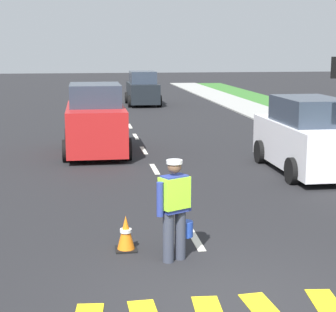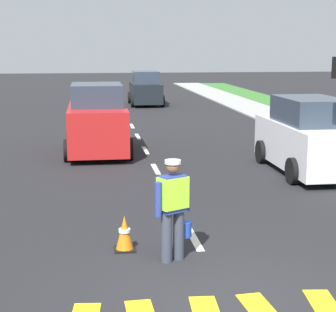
{
  "view_description": "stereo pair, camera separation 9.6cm",
  "coord_description": "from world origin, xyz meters",
  "px_view_note": "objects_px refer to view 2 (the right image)",
  "views": [
    {
      "loc": [
        -1.91,
        -7.06,
        3.43
      ],
      "look_at": [
        -0.16,
        4.95,
        1.1
      ],
      "focal_mm": 61.11,
      "sensor_mm": 36.0,
      "label": 1
    },
    {
      "loc": [
        -1.81,
        -7.08,
        3.43
      ],
      "look_at": [
        -0.16,
        4.95,
        1.1
      ],
      "focal_mm": 61.11,
      "sensor_mm": 36.0,
      "label": 2
    }
  ],
  "objects_px": {
    "car_outgoing_far": "(146,89)",
    "car_parked_curbside": "(308,138)",
    "road_worker": "(174,205)",
    "car_oncoming_lead": "(97,121)",
    "traffic_cone_near": "(125,233)"
  },
  "relations": [
    {
      "from": "traffic_cone_near",
      "to": "car_parked_curbside",
      "type": "relative_size",
      "value": 0.14
    },
    {
      "from": "car_outgoing_far",
      "to": "road_worker",
      "type": "bearing_deg",
      "value": -94.58
    },
    {
      "from": "road_worker",
      "to": "traffic_cone_near",
      "type": "bearing_deg",
      "value": 143.57
    },
    {
      "from": "car_outgoing_far",
      "to": "car_parked_curbside",
      "type": "distance_m",
      "value": 19.16
    },
    {
      "from": "traffic_cone_near",
      "to": "car_parked_curbside",
      "type": "xyz_separation_m",
      "value": [
        5.4,
        5.52,
        0.66
      ]
    },
    {
      "from": "car_oncoming_lead",
      "to": "road_worker",
      "type": "bearing_deg",
      "value": -83.75
    },
    {
      "from": "traffic_cone_near",
      "to": "car_parked_curbside",
      "type": "height_order",
      "value": "car_parked_curbside"
    },
    {
      "from": "traffic_cone_near",
      "to": "car_oncoming_lead",
      "type": "bearing_deg",
      "value": 91.89
    },
    {
      "from": "road_worker",
      "to": "car_outgoing_far",
      "type": "relative_size",
      "value": 0.44
    },
    {
      "from": "car_oncoming_lead",
      "to": "car_parked_curbside",
      "type": "height_order",
      "value": "car_oncoming_lead"
    },
    {
      "from": "road_worker",
      "to": "car_outgoing_far",
      "type": "bearing_deg",
      "value": 85.42
    },
    {
      "from": "car_oncoming_lead",
      "to": "car_parked_curbside",
      "type": "bearing_deg",
      "value": -32.59
    },
    {
      "from": "car_oncoming_lead",
      "to": "car_outgoing_far",
      "type": "xyz_separation_m",
      "value": [
        3.07,
        15.33,
        -0.12
      ]
    },
    {
      "from": "car_outgoing_far",
      "to": "car_parked_curbside",
      "type": "relative_size",
      "value": 0.88
    },
    {
      "from": "road_worker",
      "to": "car_oncoming_lead",
      "type": "distance_m",
      "value": 9.79
    }
  ]
}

